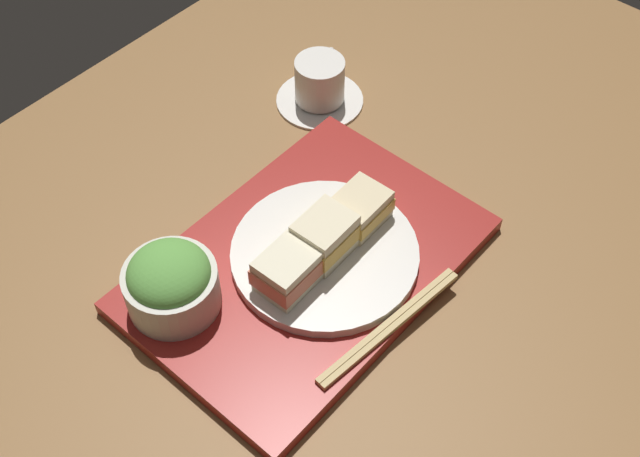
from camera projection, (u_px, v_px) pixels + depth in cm
name	position (u px, v px, depth cm)	size (l,w,h in cm)	color
ground_plane	(332.00, 253.00, 103.16)	(140.00, 100.00, 3.00)	brown
serving_tray	(310.00, 267.00, 98.70)	(41.88, 28.66, 2.02)	maroon
sandwich_plate	(325.00, 254.00, 97.79)	(22.69, 22.69, 1.37)	silver
sandwich_near	(287.00, 271.00, 92.36)	(7.15, 5.87, 4.86)	#EFE5C1
sandwich_middle	(325.00, 236.00, 95.12)	(7.19, 5.87, 5.51)	beige
sandwich_far	(360.00, 209.00, 98.61)	(6.85, 5.91, 4.27)	beige
salad_bowl	(171.00, 282.00, 91.29)	(10.82, 10.82, 8.07)	beige
chopsticks_pair	(390.00, 326.00, 91.77)	(21.69, 3.64, 0.70)	tan
coffee_cup	(320.00, 84.00, 116.55)	(12.70, 12.70, 7.16)	silver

